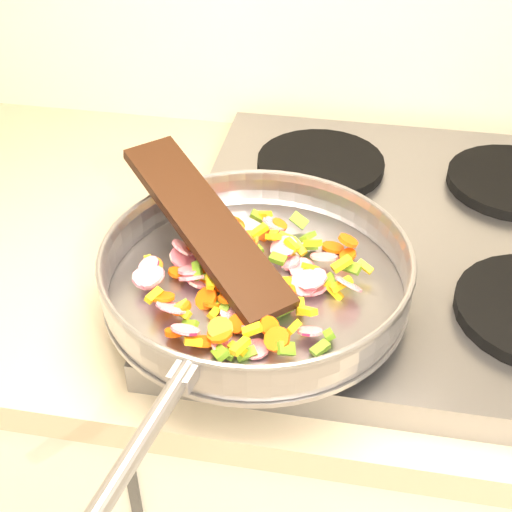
# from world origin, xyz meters

# --- Properties ---
(cooktop) EXTENTS (0.60, 0.60, 0.04)m
(cooktop) POSITION_xyz_m (-0.70, 1.67, 0.92)
(cooktop) COLOR #939399
(cooktop) RESTS_ON counter_top
(grate_fl) EXTENTS (0.19, 0.19, 0.02)m
(grate_fl) POSITION_xyz_m (-0.84, 1.52, 0.95)
(grate_fl) COLOR black
(grate_fl) RESTS_ON cooktop
(grate_bl) EXTENTS (0.19, 0.19, 0.02)m
(grate_bl) POSITION_xyz_m (-0.84, 1.81, 0.95)
(grate_bl) COLOR black
(grate_bl) RESTS_ON cooktop
(saute_pan) EXTENTS (0.39, 0.56, 0.06)m
(saute_pan) POSITION_xyz_m (-0.88, 1.49, 0.99)
(saute_pan) COLOR #9E9EA5
(saute_pan) RESTS_ON grate_fl
(vegetable_heap) EXTENTS (0.27, 0.27, 0.05)m
(vegetable_heap) POSITION_xyz_m (-0.89, 1.49, 0.98)
(vegetable_heap) COLOR #FF5509
(vegetable_heap) RESTS_ON saute_pan
(wooden_spatula) EXTENTS (0.25, 0.25, 0.09)m
(wooden_spatula) POSITION_xyz_m (-0.95, 1.53, 1.02)
(wooden_spatula) COLOR black
(wooden_spatula) RESTS_ON saute_pan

